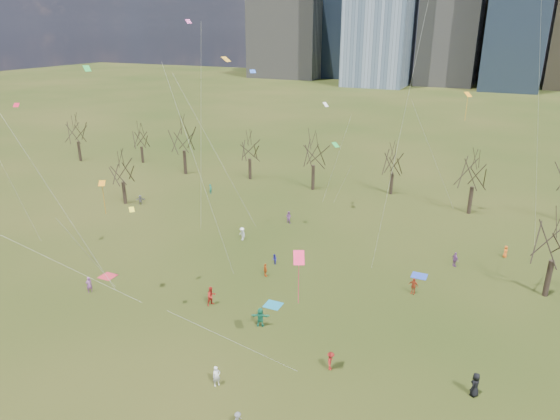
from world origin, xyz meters
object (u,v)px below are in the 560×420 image
at_px(person_4, 265,270).
at_px(blanket_navy, 419,276).
at_px(person_1, 217,376).
at_px(person_2, 211,296).
at_px(blanket_teal, 273,305).
at_px(blanket_crimson, 108,276).

bearing_deg(person_4, blanket_navy, -108.07).
height_order(person_1, person_4, person_1).
bearing_deg(person_2, blanket_teal, -39.56).
bearing_deg(blanket_teal, blanket_navy, 45.46).
relative_size(person_2, person_4, 1.30).
relative_size(blanket_teal, person_4, 1.09).
height_order(blanket_crimson, person_4, person_4).
bearing_deg(person_4, blanket_teal, 170.35).
xyz_separation_m(blanket_teal, blanket_navy, (11.62, 11.80, 0.00)).
bearing_deg(person_1, person_2, 69.80).
bearing_deg(person_4, person_2, 121.00).
relative_size(blanket_crimson, person_4, 1.09).
bearing_deg(blanket_crimson, person_2, -1.18).
relative_size(person_1, person_2, 0.85).
bearing_deg(person_2, person_4, 10.32).
distance_m(blanket_navy, person_2, 22.12).
height_order(blanket_crimson, person_2, person_2).
bearing_deg(blanket_teal, person_4, 123.29).
bearing_deg(blanket_crimson, person_1, -26.66).
height_order(person_2, person_4, person_2).
bearing_deg(blanket_teal, blanket_crimson, -173.47).
bearing_deg(person_1, blanket_teal, 40.96).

